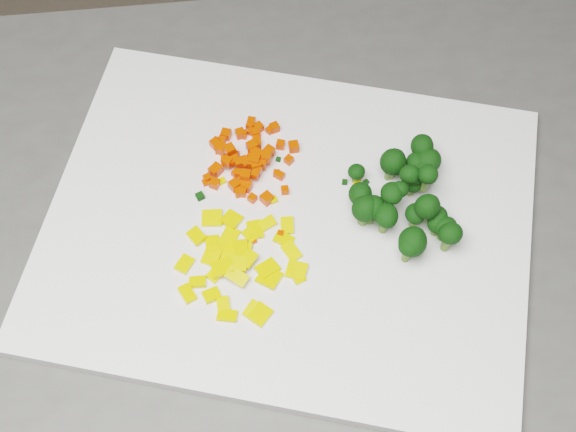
{
  "coord_description": "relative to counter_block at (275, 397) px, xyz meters",
  "views": [
    {
      "loc": [
        0.2,
        0.17,
        1.56
      ],
      "look_at": [
        0.24,
        0.54,
        0.92
      ],
      "focal_mm": 50.0,
      "sensor_mm": 36.0,
      "label": 1
    }
  ],
  "objects": [
    {
      "name": "counter_block",
      "position": [
        0.0,
        0.0,
        0.0
      ],
      "size": [
        0.93,
        0.65,
        0.9
      ],
      "primitive_type": "cube",
      "rotation": [
        0.0,
        0.0,
        -0.0
      ],
      "color": "#4E4E4C",
      "rests_on": "ground"
    },
    {
      "name": "cutting_board",
      "position": [
        0.02,
        0.02,
        0.46
      ],
      "size": [
        0.53,
        0.47,
        0.01
      ],
      "primitive_type": "cube",
      "rotation": [
        0.0,
        0.0,
        -0.31
      ],
      "color": "white",
      "rests_on": "counter_block"
    },
    {
      "name": "carrot_pile",
      "position": [
        -0.01,
        0.09,
        0.48
      ],
      "size": [
        0.1,
        0.1,
        0.03
      ],
      "primitive_type": null,
      "color": "#ED2C02",
      "rests_on": "cutting_board"
    },
    {
      "name": "pepper_pile",
      "position": [
        -0.03,
        -0.02,
        0.47
      ],
      "size": [
        0.12,
        0.12,
        0.02
      ],
      "primitive_type": null,
      "color": "yellow",
      "rests_on": "cutting_board"
    },
    {
      "name": "broccoli_pile",
      "position": [
        0.13,
        0.02,
        0.49
      ],
      "size": [
        0.12,
        0.12,
        0.06
      ],
      "primitive_type": null,
      "color": "black",
      "rests_on": "cutting_board"
    },
    {
      "name": "carrot_cube_0",
      "position": [
        -0.01,
        0.05,
        0.47
      ],
      "size": [
        0.01,
        0.01,
        0.01
      ],
      "primitive_type": "cube",
      "rotation": [
        0.0,
        0.0,
        0.78
      ],
      "color": "#ED2C02",
      "rests_on": "carrot_pile"
    },
    {
      "name": "carrot_cube_1",
      "position": [
        -0.02,
        0.1,
        0.47
      ],
      "size": [
        0.01,
        0.01,
        0.01
      ],
      "primitive_type": "cube",
      "rotation": [
        0.0,
        0.0,
        2.53
      ],
      "color": "#ED2C02",
      "rests_on": "carrot_pile"
    },
    {
      "name": "carrot_cube_2",
      "position": [
        -0.02,
        0.08,
        0.47
      ],
      "size": [
        0.01,
        0.01,
        0.01
      ],
      "primitive_type": "cube",
      "rotation": [
        0.0,
        0.0,
        1.92
      ],
      "color": "#ED2C02",
      "rests_on": "carrot_pile"
    },
    {
      "name": "carrot_cube_3",
      "position": [
        0.01,
        0.13,
        0.47
      ],
      "size": [
        0.01,
        0.01,
        0.01
      ],
      "primitive_type": "cube",
      "rotation": [
        0.0,
        0.0,
        0.7
      ],
      "color": "#ED2C02",
      "rests_on": "carrot_pile"
    },
    {
      "name": "carrot_cube_4",
      "position": [
        -0.01,
        0.1,
        0.47
      ],
      "size": [
        0.01,
        0.01,
        0.01
      ],
      "primitive_type": "cube",
      "rotation": [
        0.0,
        0.0,
        1.11
      ],
      "color": "#ED2C02",
      "rests_on": "carrot_pile"
    },
    {
      "name": "carrot_cube_5",
      "position": [
        0.0,
        0.13,
        0.47
      ],
      "size": [
        0.01,
        0.01,
        0.01
      ],
      "primitive_type": "cube",
      "rotation": [
        0.0,
        0.0,
        2.06
      ],
      "color": "#ED2C02",
      "rests_on": "carrot_pile"
    },
    {
      "name": "carrot_cube_6",
      "position": [
        -0.04,
        0.11,
        0.47
      ],
      "size": [
        0.01,
        0.01,
        0.01
      ],
      "primitive_type": "cube",
      "rotation": [
        0.0,
        0.0,
        1.64
      ],
      "color": "#ED2C02",
      "rests_on": "carrot_pile"
    },
    {
      "name": "carrot_cube_7",
      "position": [
        -0.01,
        0.07,
        0.47
      ],
      "size": [
        0.01,
        0.01,
        0.01
      ],
      "primitive_type": "cube",
      "rotation": [
        0.0,
        0.0,
        1.12
      ],
      "color": "#ED2C02",
      "rests_on": "carrot_pile"
    },
    {
      "name": "carrot_cube_8",
      "position": [
        -0.01,
        0.13,
        0.47
      ],
      "size": [
        0.01,
        0.01,
        0.01
      ],
      "primitive_type": "cube",
      "rotation": [
        0.0,
        0.0,
        1.18
      ],
      "color": "#ED2C02",
      "rests_on": "carrot_pile"
    },
    {
      "name": "carrot_cube_9",
      "position": [
        -0.02,
        0.07,
        0.47
      ],
      "size": [
        0.01,
        0.01,
        0.01
      ],
      "primitive_type": "cube",
      "rotation": [
        0.0,
        0.0,
        1.88
      ],
      "color": "#ED2C02",
      "rests_on": "carrot_pile"
    },
    {
      "name": "carrot_cube_10",
      "position": [
        -0.04,
        0.08,
        0.47
      ],
      "size": [
        0.01,
        0.01,
        0.01
      ],
      "primitive_type": "cube",
      "rotation": [
        0.0,
        0.0,
        2.3
      ],
      "color": "#ED2C02",
      "rests_on": "carrot_pile"
    },
    {
      "name": "carrot_cube_11",
      "position": [
        -0.0,
        0.14,
        0.47
      ],
      "size": [
        0.01,
        0.01,
        0.01
      ],
      "primitive_type": "cube",
      "rotation": [
        0.0,
        0.0,
        1.28
      ],
      "color": "#ED2C02",
      "rests_on": "carrot_pile"
    },
    {
      "name": "carrot_cube_12",
      "position": [
        0.0,
        0.05,
        0.47
      ],
      "size": [
        0.01,
        0.01,
        0.01
      ],
      "primitive_type": "cube",
      "rotation": [
        0.0,
        0.0,
        0.64
      ],
      "color": "#ED2C02",
      "rests_on": "carrot_pile"
    },
    {
      "name": "carrot_cube_13",
      "position": [
        -0.02,
        0.08,
        0.47
      ],
      "size": [
        0.01,
        0.01,
        0.01
      ],
      "primitive_type": "cube",
      "rotation": [
        0.0,
        0.0,
        2.35
      ],
      "color": "#ED2C02",
      "rests_on": "carrot_pile"
    },
    {
      "name": "carrot_cube_14",
      "position": [
        -0.02,
        0.06,
        0.47
      ],
      "size": [
        0.01,
        0.01,
        0.01
      ],
      "primitive_type": "cube",
      "rotation": [
        0.0,
        0.0,
        1.27
      ],
      "color": "#ED2C02",
      "rests_on": "carrot_pile"
    },
    {
      "name": "carrot_cube_15",
      "position": [
        -0.03,
        0.06,
        0.47
      ],
      "size": [
        0.01,
        0.01,
        0.01
      ],
      "primitive_type": "cube",
      "rotation": [
        0.0,
        0.0,
        2.13
      ],
      "color": "#ED2C02",
      "rests_on": "carrot_pile"
    },
    {
      "name": "carrot_cube_16",
      "position": [
        0.01,
        0.1,
        0.47
      ],
      "size": [
        0.01,
        0.01,
        0.01
      ],
      "primitive_type": "cube",
      "rotation": [
        0.0,
        0.0,
        0.83
      ],
      "color": "#ED2C02",
      "rests_on": "carrot_pile"
    },
    {
      "name": "carrot_cube_17",
      "position": [
        -0.01,
        0.1,
        0.47
      ],
      "size": [
        0.01,
        0.01,
        0.01
      ],
      "primitive_type": "cube",
      "rotation": [
        0.0,
        0.0,
        3.04
      ],
      "color": "#ED2C02",
      "rests_on": "carrot_pile"
    },
    {
      "name": "carrot_cube_18",
      "position": [
        -0.0,
        0.08,
        0.47
      ],
      "size": [
        0.01,
        0.01,
        0.01
      ],
      "primitive_type": "cube",
      "rotation": [
        0.0,
        0.0,
        1.8
      ],
      "color": "#ED2C02",
      "rests_on": "carrot_pile"
    },
    {
      "name": "carrot_cube_19",
      "position": [
        -0.03,
        0.12,
        0.47
      ],
      "size": [
        0.01,
        0.01,
        0.01
      ],
      "primitive_type": "cube",
      "rotation": [
        0.0,
        0.0,
        1.21
      ],
      "color": "#ED2C02",
      "rests_on": "carrot_pile"
    },
    {
      "name": "carrot_cube_20",
      "position": [
        -0.02,
        0.09,
        0.47
      ],
      "size": [
        0.01,
        0.01,
        0.01
      ],
      "primitive_type": "cube",
      "rotation": [
        0.0,
        0.0,
        2.02
      ],
      "color": "#ED2C02",
      "rests_on": "carrot_pile"
    },
    {
      "name": "carrot_cube_21",
      "position": [
        -0.02,
        0.06,
        0.47
      ],
      "size": [
        0.01,
        0.01,
        0.01
      ],
      "primitive_type": "cube",
      "rotation": [
        0.0,
        0.0,
        2.23
      ],
      "color": "#ED2C02",
      "rests_on": "carrot_pile"
    },
    {
      "name": "carrot_cube_22",
      "position": [
        -0.01,
        0.09,
        0.47
      ],
      "size": [
        0.01,
        0.01,
        0.01
      ],
      "primitive_type": "cube",
      "rotation": [
        0.0,
        0.0,
        2.12
      ],
      "color": "#ED2C02",
      "rests_on": "carrot_pile"
    },
    {
      "name": "carrot_cube_23",
      "position": [
        -0.02,
        0.06,
        0.47
      ],
      "size": [
        0.01,
        0.01,
        0.01
      ],
      "primitive_type": "cube",
      "rotation": [
        0.0,
        0.0,
        0.21
      ],
      "color": "#ED2C02",
      "rests_on": "carrot_pile"
    },
    {
      "name": "carrot_cube_24",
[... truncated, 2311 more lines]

